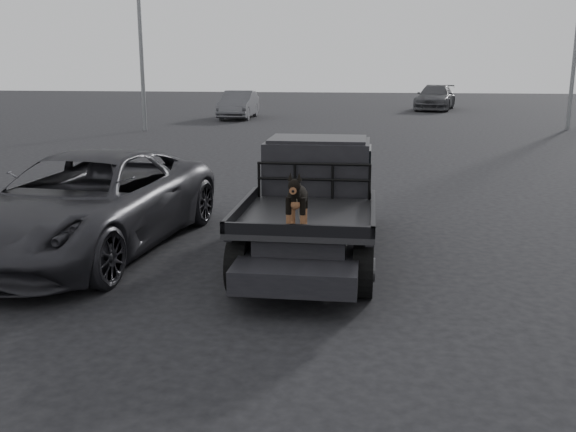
% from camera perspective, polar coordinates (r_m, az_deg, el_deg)
% --- Properties ---
extents(ground, '(120.00, 120.00, 0.00)m').
position_cam_1_polar(ground, '(8.88, 2.98, -6.45)').
color(ground, black).
rests_on(ground, ground).
extents(flatbed_ute, '(2.00, 5.40, 0.92)m').
position_cam_1_polar(flatbed_ute, '(10.14, 2.16, -1.18)').
color(flatbed_ute, black).
rests_on(flatbed_ute, ground).
extents(ute_cab, '(1.72, 1.30, 0.88)m').
position_cam_1_polar(ute_cab, '(10.88, 2.66, 4.67)').
color(ute_cab, black).
rests_on(ute_cab, flatbed_ute).
extents(headache_rack, '(1.80, 0.08, 0.55)m').
position_cam_1_polar(headache_rack, '(10.17, 2.30, 3.12)').
color(headache_rack, black).
rests_on(headache_rack, flatbed_ute).
extents(dog, '(0.32, 0.60, 0.74)m').
position_cam_1_polar(dog, '(8.26, 0.82, 1.36)').
color(dog, black).
rests_on(dog, flatbed_ute).
extents(parked_suv, '(3.20, 5.97, 1.59)m').
position_cam_1_polar(parked_suv, '(10.93, -17.48, 1.10)').
color(parked_suv, '#2B2B30').
rests_on(parked_suv, ground).
extents(distant_car_a, '(1.69, 4.62, 1.51)m').
position_cam_1_polar(distant_car_a, '(36.18, -4.42, 9.84)').
color(distant_car_a, '#4C4C51').
rests_on(distant_car_a, ground).
extents(distant_car_b, '(3.33, 5.83, 1.59)m').
position_cam_1_polar(distant_car_b, '(43.88, 12.96, 10.23)').
color(distant_car_b, '#434448').
rests_on(distant_car_b, ground).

